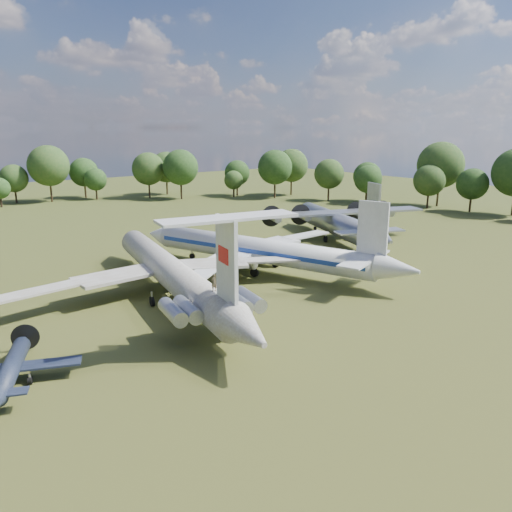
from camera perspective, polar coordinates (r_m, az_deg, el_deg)
ground at (r=58.89m, az=-12.88°, el=-5.58°), size 300.00×300.00×0.00m
il62_airliner at (r=60.33m, az=-9.72°, el=-2.47°), size 46.59×56.04×4.92m
tu104_jet at (r=70.61m, az=0.33°, el=0.17°), size 50.06×57.10×4.77m
an12_transport at (r=91.20m, az=9.13°, el=3.35°), size 45.55×47.96×5.06m
small_prop_west at (r=44.89m, az=-26.16°, el=-11.85°), size 15.05×17.16×2.09m
person_on_il62 at (r=46.91m, az=-4.84°, el=-3.03°), size 0.63×0.43×1.68m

